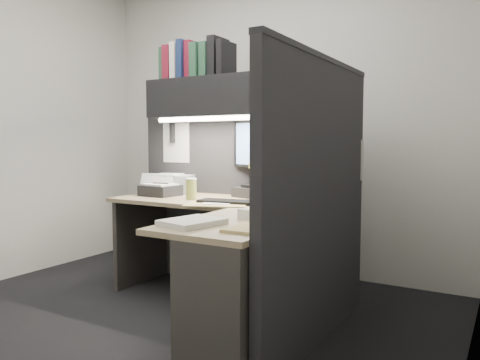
% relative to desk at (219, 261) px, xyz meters
% --- Properties ---
extents(floor, '(3.50, 3.50, 0.00)m').
position_rel_desk_xyz_m(floor, '(-0.43, 0.00, -0.44)').
color(floor, black).
rests_on(floor, ground).
extents(wall_back, '(3.50, 0.04, 2.70)m').
position_rel_desk_xyz_m(wall_back, '(-0.43, 1.50, 0.91)').
color(wall_back, silver).
rests_on(wall_back, floor).
extents(wall_right, '(0.04, 3.00, 2.70)m').
position_rel_desk_xyz_m(wall_right, '(1.32, 0.00, 0.91)').
color(wall_right, silver).
rests_on(wall_right, floor).
extents(partition_back, '(1.90, 0.06, 1.60)m').
position_rel_desk_xyz_m(partition_back, '(-0.40, 0.93, 0.36)').
color(partition_back, black).
rests_on(partition_back, floor).
extents(partition_right, '(0.06, 1.50, 1.60)m').
position_rel_desk_xyz_m(partition_right, '(0.55, 0.18, 0.36)').
color(partition_right, black).
rests_on(partition_right, floor).
extents(desk, '(1.70, 1.53, 0.73)m').
position_rel_desk_xyz_m(desk, '(0.00, 0.00, 0.00)').
color(desk, '#9C8763').
rests_on(desk, floor).
extents(overhead_shelf, '(1.55, 0.34, 0.30)m').
position_rel_desk_xyz_m(overhead_shelf, '(-0.30, 0.75, 1.06)').
color(overhead_shelf, black).
rests_on(overhead_shelf, partition_back).
extents(task_light_tube, '(1.32, 0.04, 0.04)m').
position_rel_desk_xyz_m(task_light_tube, '(-0.30, 0.61, 0.89)').
color(task_light_tube, white).
rests_on(task_light_tube, overhead_shelf).
extents(monitor, '(0.53, 0.35, 0.59)m').
position_rel_desk_xyz_m(monitor, '(-0.16, 0.82, 0.52)').
color(monitor, black).
rests_on(monitor, desk).
extents(keyboard, '(0.51, 0.24, 0.02)m').
position_rel_desk_xyz_m(keyboard, '(-0.16, 0.42, 0.30)').
color(keyboard, black).
rests_on(keyboard, desk).
extents(mousepad, '(0.29, 0.28, 0.00)m').
position_rel_desk_xyz_m(mousepad, '(0.30, 0.44, 0.29)').
color(mousepad, navy).
rests_on(mousepad, desk).
extents(mouse, '(0.09, 0.11, 0.03)m').
position_rel_desk_xyz_m(mouse, '(0.31, 0.44, 0.31)').
color(mouse, black).
rests_on(mouse, mousepad).
extents(telephone, '(0.26, 0.27, 0.08)m').
position_rel_desk_xyz_m(telephone, '(0.19, 0.64, 0.33)').
color(telephone, beige).
rests_on(telephone, desk).
extents(coffee_cup, '(0.10, 0.10, 0.15)m').
position_rel_desk_xyz_m(coffee_cup, '(-0.56, 0.48, 0.36)').
color(coffee_cup, gold).
rests_on(coffee_cup, desk).
extents(printer, '(0.47, 0.43, 0.15)m').
position_rel_desk_xyz_m(printer, '(-0.98, 0.77, 0.36)').
color(printer, '#989B9D').
rests_on(printer, desk).
extents(notebook_stack, '(0.29, 0.25, 0.08)m').
position_rel_desk_xyz_m(notebook_stack, '(-0.92, 0.56, 0.33)').
color(notebook_stack, black).
rests_on(notebook_stack, desk).
extents(open_folder, '(0.49, 0.41, 0.01)m').
position_rel_desk_xyz_m(open_folder, '(-0.23, 0.32, 0.29)').
color(open_folder, tan).
rests_on(open_folder, desk).
extents(paper_stack_a, '(0.33, 0.30, 0.05)m').
position_rel_desk_xyz_m(paper_stack_a, '(0.35, -0.02, 0.31)').
color(paper_stack_a, white).
rests_on(paper_stack_a, desk).
extents(paper_stack_b, '(0.29, 0.34, 0.03)m').
position_rel_desk_xyz_m(paper_stack_b, '(0.09, -0.40, 0.30)').
color(paper_stack_b, white).
rests_on(paper_stack_b, desk).
extents(manila_stack, '(0.22, 0.28, 0.02)m').
position_rel_desk_xyz_m(manila_stack, '(0.42, -0.36, 0.29)').
color(manila_stack, tan).
rests_on(manila_stack, desk).
extents(binder_row, '(0.60, 0.26, 0.31)m').
position_rel_desk_xyz_m(binder_row, '(-0.70, 0.75, 1.35)').
color(binder_row, '#29523A').
rests_on(binder_row, overhead_shelf).
extents(pinned_papers, '(1.76, 1.31, 0.51)m').
position_rel_desk_xyz_m(pinned_papers, '(-0.00, 0.56, 0.61)').
color(pinned_papers, white).
rests_on(pinned_papers, partition_back).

